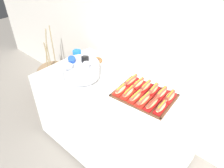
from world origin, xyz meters
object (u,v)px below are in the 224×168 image
Objects in this scene: hot_dog_8 at (146,86)px; hot_dog_1 at (128,93)px; floor_vase at (55,82)px; punch_bowl at (81,69)px; serving_tray at (144,96)px; cup_stack at (78,58)px; hot_dog_11 at (170,96)px; hot_dog_7 at (138,83)px; hot_dog_5 at (161,107)px; hot_dog_2 at (136,96)px; hot_dog_4 at (152,103)px; buffet_table at (113,118)px; hot_dog_10 at (161,93)px; donut at (97,60)px; hot_dog_6 at (131,81)px; hot_dog_0 at (121,90)px; hot_dog_3 at (144,99)px; hot_dog_9 at (153,89)px.

hot_dog_1 is at bearing -109.20° from hot_dog_8.
punch_bowl is (0.93, -0.26, 0.72)m from floor_vase.
serving_tray is 0.80m from cup_stack.
hot_dog_1 is 1.12× the size of hot_dog_11.
hot_dog_5 is at bearing -23.57° from hot_dog_7.
hot_dog_4 is (0.15, 0.01, 0.00)m from hot_dog_2.
hot_dog_4 is at bearing 2.43° from buffet_table.
punch_bowl is (-0.65, -0.30, 0.10)m from hot_dog_10.
donut is (-0.59, 0.07, -0.02)m from hot_dog_7.
hot_dog_8 is (0.15, 0.01, 0.00)m from hot_dog_6.
hot_dog_2 is at bearing -174.75° from hot_dog_5.
hot_dog_0 is at bearing -127.03° from hot_dog_8.
hot_dog_4 is (0.07, 0.01, -0.00)m from hot_dog_3.
hot_dog_5 is (0.07, 0.01, -0.00)m from hot_dog_4.
punch_bowl reaches higher than hot_dog_0.
hot_dog_3 is (0.04, -0.08, 0.03)m from serving_tray.
punch_bowl reaches higher than donut.
hot_dog_6 is 1.08× the size of hot_dog_8.
buffet_table is at bearing -177.57° from hot_dog_4.
hot_dog_8 is 0.59m from punch_bowl.
hot_dog_3 is (1.53, -0.13, 0.62)m from floor_vase.
hot_dog_10 is (0.06, 0.17, -0.00)m from hot_dog_3.
hot_dog_6 is at bearing -174.75° from hot_dog_10.
hot_dog_9 reaches higher than hot_dog_10.
hot_dog_9 is (-0.02, 0.16, -0.00)m from hot_dog_3.
hot_dog_2 is at bearing -3.12° from cup_stack.
hot_dog_10 is (-0.09, 0.16, -0.00)m from hot_dog_5.
hot_dog_4 is 0.34m from hot_dog_6.
hot_dog_6 is 0.38m from hot_dog_11.
donut is (-0.88, 0.04, -0.01)m from hot_dog_11.
hot_dog_10 is at bearing 25.02° from punch_bowl.
hot_dog_9 is (0.03, 0.09, 0.03)m from serving_tray.
floor_vase is at bearing 173.38° from buffet_table.
hot_dog_3 is (0.15, 0.01, -0.00)m from hot_dog_1.
hot_dog_8 reaches higher than hot_dog_11.
hot_dog_3 is 0.55× the size of punch_bowl.
serving_tray is 2.75× the size of hot_dog_6.
donut is (-0.53, 0.24, -0.02)m from hot_dog_0.
hot_dog_10 is (0.30, 0.03, -0.00)m from hot_dog_6.
hot_dog_7 is 0.98× the size of cup_stack.
hot_dog_6 is 1.12× the size of hot_dog_10.
punch_bowl reaches higher than hot_dog_6.
cup_stack is at bearing 175.15° from buffet_table.
hot_dog_7 is at bearing 5.25° from hot_dog_6.
floor_vase is 5.96× the size of hot_dog_8.
donut is at bearing 163.81° from hot_dog_3.
hot_dog_0 is 0.38m from hot_dog_5.
hot_dog_6 is at bearing 137.52° from hot_dog_2.
hot_dog_1 reaches higher than hot_dog_0.
hot_dog_2 is 0.15m from hot_dog_4.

